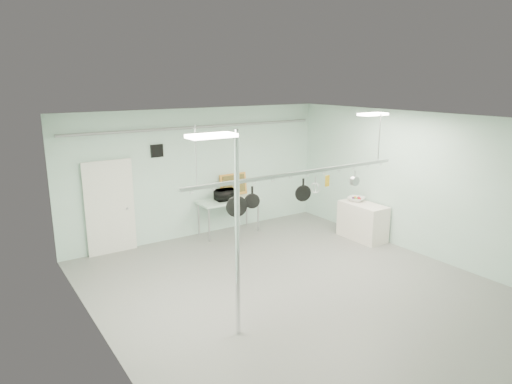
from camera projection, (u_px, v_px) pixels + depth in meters
floor at (299, 291)px, 8.58m from camera, size 8.00×8.00×0.00m
ceiling at (303, 121)px, 7.81m from camera, size 7.00×8.00×0.02m
back_wall at (200, 173)px, 11.41m from camera, size 7.00×0.02×3.20m
right_wall at (423, 185)px, 10.07m from camera, size 0.02×8.00×3.20m
door at (110, 208)px, 10.27m from camera, size 1.10×0.10×2.20m
wall_vent at (157, 151)px, 10.65m from camera, size 0.30×0.04×0.30m
conduit_pipe at (200, 127)px, 11.06m from camera, size 6.60×0.07×0.07m
chrome_pole at (237, 237)px, 6.79m from camera, size 0.08×0.08×3.20m
prep_table at (229, 202)px, 11.61m from camera, size 1.60×0.70×0.91m
side_cabinet at (363, 221)px, 11.30m from camera, size 0.60×1.20×0.90m
pot_rack at (299, 171)px, 8.39m from camera, size 4.80×0.06×1.00m
light_panel_left at (212, 136)px, 5.98m from camera, size 0.65×0.30×0.05m
light_panel_right at (373, 114)px, 9.59m from camera, size 0.65×0.30×0.05m
microwave at (225, 195)px, 11.49m from camera, size 0.53×0.38×0.28m
coffee_canister at (236, 194)px, 11.66m from camera, size 0.24×0.24×0.22m
painting_large at (233, 184)px, 11.94m from camera, size 0.78×0.14×0.58m
painting_small at (241, 189)px, 12.10m from camera, size 0.30×0.10×0.25m
fruit_bowl at (356, 199)px, 11.43m from camera, size 0.55×0.55×0.10m
skillet_left at (237, 203)px, 7.75m from camera, size 0.37×0.17×0.50m
skillet_mid at (252, 197)px, 7.91m from camera, size 0.26×0.18×0.38m
skillet_right at (303, 190)px, 8.53m from camera, size 0.31×0.16×0.43m
whisk at (315, 185)px, 8.68m from camera, size 0.20×0.20×0.34m
grater at (327, 181)px, 8.83m from camera, size 0.10×0.04×0.24m
saucepan at (355, 179)px, 9.24m from camera, size 0.22×0.16×0.33m
fruit_cluster at (357, 198)px, 11.42m from camera, size 0.24×0.24×0.09m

